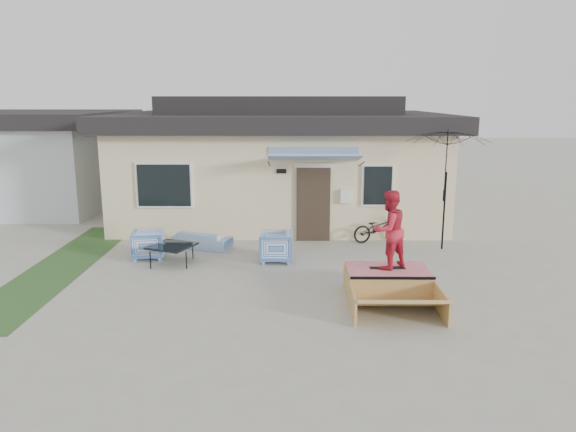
{
  "coord_description": "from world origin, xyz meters",
  "views": [
    {
      "loc": [
        0.37,
        -10.65,
        4.02
      ],
      "look_at": [
        0.3,
        1.8,
        1.3
      ],
      "focal_mm": 33.99,
      "sensor_mm": 36.0,
      "label": 1
    }
  ],
  "objects_px": {
    "skateboard": "(387,267)",
    "skater": "(389,228)",
    "armchair_right": "(276,245)",
    "bicycle": "(378,225)",
    "armchair_left": "(149,243)",
    "patio_umbrella": "(446,185)",
    "skate_ramp": "(387,282)",
    "coffee_table": "(172,254)",
    "loveseat": "(202,237)"
  },
  "relations": [
    {
      "from": "loveseat",
      "to": "bicycle",
      "type": "height_order",
      "value": "bicycle"
    },
    {
      "from": "armchair_right",
      "to": "armchair_left",
      "type": "bearing_deg",
      "value": -94.63
    },
    {
      "from": "bicycle",
      "to": "patio_umbrella",
      "type": "height_order",
      "value": "patio_umbrella"
    },
    {
      "from": "skate_ramp",
      "to": "skater",
      "type": "xyz_separation_m",
      "value": [
        0.0,
        0.06,
        1.13
      ]
    },
    {
      "from": "loveseat",
      "to": "armchair_left",
      "type": "height_order",
      "value": "armchair_left"
    },
    {
      "from": "skateboard",
      "to": "skater",
      "type": "distance_m",
      "value": 0.83
    },
    {
      "from": "patio_umbrella",
      "to": "skate_ramp",
      "type": "height_order",
      "value": "patio_umbrella"
    },
    {
      "from": "loveseat",
      "to": "skate_ramp",
      "type": "distance_m",
      "value": 5.68
    },
    {
      "from": "armchair_right",
      "to": "skater",
      "type": "xyz_separation_m",
      "value": [
        2.38,
        -2.33,
        1.0
      ]
    },
    {
      "from": "bicycle",
      "to": "patio_umbrella",
      "type": "relative_size",
      "value": 0.64
    },
    {
      "from": "armchair_right",
      "to": "patio_umbrella",
      "type": "xyz_separation_m",
      "value": [
        4.47,
        1.15,
        1.33
      ]
    },
    {
      "from": "loveseat",
      "to": "skate_ramp",
      "type": "relative_size",
      "value": 0.72
    },
    {
      "from": "bicycle",
      "to": "skate_ramp",
      "type": "bearing_deg",
      "value": 155.71
    },
    {
      "from": "armchair_right",
      "to": "bicycle",
      "type": "xyz_separation_m",
      "value": [
        2.85,
        1.89,
        0.07
      ]
    },
    {
      "from": "coffee_table",
      "to": "skateboard",
      "type": "distance_m",
      "value": 5.36
    },
    {
      "from": "loveseat",
      "to": "armchair_left",
      "type": "xyz_separation_m",
      "value": [
        -1.21,
        -0.95,
        0.09
      ]
    },
    {
      "from": "bicycle",
      "to": "loveseat",
      "type": "bearing_deg",
      "value": 80.08
    },
    {
      "from": "armchair_left",
      "to": "coffee_table",
      "type": "distance_m",
      "value": 0.85
    },
    {
      "from": "bicycle",
      "to": "skateboard",
      "type": "xyz_separation_m",
      "value": [
        -0.47,
        -4.22,
        0.1
      ]
    },
    {
      "from": "coffee_table",
      "to": "patio_umbrella",
      "type": "bearing_deg",
      "value": 11.11
    },
    {
      "from": "armchair_left",
      "to": "armchair_right",
      "type": "xyz_separation_m",
      "value": [
        3.24,
        -0.25,
        0.02
      ]
    },
    {
      "from": "patio_umbrella",
      "to": "skateboard",
      "type": "height_order",
      "value": "patio_umbrella"
    },
    {
      "from": "skateboard",
      "to": "patio_umbrella",
      "type": "bearing_deg",
      "value": 57.61
    },
    {
      "from": "skateboard",
      "to": "loveseat",
      "type": "bearing_deg",
      "value": 139.97
    },
    {
      "from": "skater",
      "to": "patio_umbrella",
      "type": "bearing_deg",
      "value": -154.59
    },
    {
      "from": "armchair_left",
      "to": "patio_umbrella",
      "type": "height_order",
      "value": "patio_umbrella"
    },
    {
      "from": "bicycle",
      "to": "armchair_right",
      "type": "bearing_deg",
      "value": 105.58
    },
    {
      "from": "armchair_left",
      "to": "skate_ramp",
      "type": "distance_m",
      "value": 6.2
    },
    {
      "from": "armchair_right",
      "to": "bicycle",
      "type": "height_order",
      "value": "bicycle"
    },
    {
      "from": "loveseat",
      "to": "bicycle",
      "type": "relative_size",
      "value": 1.06
    },
    {
      "from": "patio_umbrella",
      "to": "skate_ramp",
      "type": "bearing_deg",
      "value": -120.64
    },
    {
      "from": "loveseat",
      "to": "bicycle",
      "type": "xyz_separation_m",
      "value": [
        4.88,
        0.69,
        0.17
      ]
    },
    {
      "from": "skateboard",
      "to": "skater",
      "type": "height_order",
      "value": "skater"
    },
    {
      "from": "armchair_right",
      "to": "bicycle",
      "type": "bearing_deg",
      "value": 123.29
    },
    {
      "from": "armchair_left",
      "to": "skate_ramp",
      "type": "relative_size",
      "value": 0.36
    },
    {
      "from": "loveseat",
      "to": "armchair_right",
      "type": "xyz_separation_m",
      "value": [
        2.03,
        -1.2,
        0.1
      ]
    },
    {
      "from": "loveseat",
      "to": "patio_umbrella",
      "type": "xyz_separation_m",
      "value": [
        6.5,
        -0.05,
        1.44
      ]
    },
    {
      "from": "armchair_left",
      "to": "bicycle",
      "type": "bearing_deg",
      "value": -83.53
    },
    {
      "from": "bicycle",
      "to": "skateboard",
      "type": "relative_size",
      "value": 2.06
    },
    {
      "from": "loveseat",
      "to": "skater",
      "type": "xyz_separation_m",
      "value": [
        4.41,
        -3.53,
        1.1
      ]
    },
    {
      "from": "armchair_left",
      "to": "bicycle",
      "type": "distance_m",
      "value": 6.31
    },
    {
      "from": "loveseat",
      "to": "patio_umbrella",
      "type": "height_order",
      "value": "patio_umbrella"
    },
    {
      "from": "armchair_left",
      "to": "bicycle",
      "type": "relative_size",
      "value": 0.53
    },
    {
      "from": "armchair_left",
      "to": "patio_umbrella",
      "type": "bearing_deg",
      "value": -91.93
    },
    {
      "from": "patio_umbrella",
      "to": "skate_ramp",
      "type": "relative_size",
      "value": 1.06
    },
    {
      "from": "skater",
      "to": "coffee_table",
      "type": "bearing_deg",
      "value": -56.66
    },
    {
      "from": "loveseat",
      "to": "coffee_table",
      "type": "relative_size",
      "value": 1.65
    },
    {
      "from": "loveseat",
      "to": "patio_umbrella",
      "type": "distance_m",
      "value": 6.66
    },
    {
      "from": "armchair_right",
      "to": "loveseat",
      "type": "bearing_deg",
      "value": -120.89
    },
    {
      "from": "loveseat",
      "to": "coffee_table",
      "type": "bearing_deg",
      "value": 89.63
    }
  ]
}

